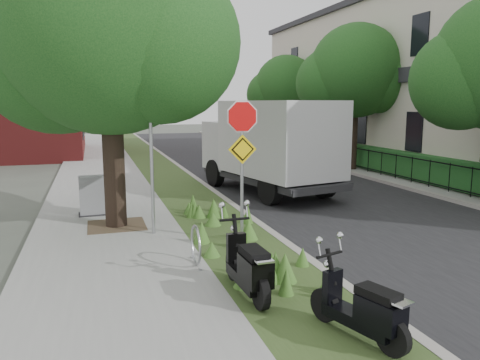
% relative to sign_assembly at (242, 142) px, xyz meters
% --- Properties ---
extents(ground, '(120.00, 120.00, 0.00)m').
position_rel_sign_assembly_xyz_m(ground, '(1.40, -0.58, -2.33)').
color(ground, '#4C5147').
rests_on(ground, ground).
extents(sidewalk_near, '(3.50, 60.00, 0.12)m').
position_rel_sign_assembly_xyz_m(sidewalk_near, '(-2.85, 9.42, -2.27)').
color(sidewalk_near, gray).
rests_on(sidewalk_near, ground).
extents(verge, '(2.00, 60.00, 0.12)m').
position_rel_sign_assembly_xyz_m(verge, '(-0.10, 9.42, -2.27)').
color(verge, '#354B20').
rests_on(verge, ground).
extents(kerb_near, '(0.20, 60.00, 0.13)m').
position_rel_sign_assembly_xyz_m(kerb_near, '(0.90, 9.42, -2.26)').
color(kerb_near, '#9E9991').
rests_on(kerb_near, ground).
extents(road, '(7.00, 60.00, 0.01)m').
position_rel_sign_assembly_xyz_m(road, '(4.40, 9.42, -2.32)').
color(road, black).
rests_on(road, ground).
extents(kerb_far, '(0.20, 60.00, 0.13)m').
position_rel_sign_assembly_xyz_m(kerb_far, '(7.90, 9.42, -2.26)').
color(kerb_far, '#9E9991').
rests_on(kerb_far, ground).
extents(footpath_far, '(3.20, 60.00, 0.12)m').
position_rel_sign_assembly_xyz_m(footpath_far, '(9.60, 9.42, -2.27)').
color(footpath_far, gray).
rests_on(footpath_far, ground).
extents(street_tree_main, '(6.21, 5.54, 7.66)m').
position_rel_sign_assembly_xyz_m(street_tree_main, '(-2.68, 2.28, 2.48)').
color(street_tree_main, black).
rests_on(street_tree_main, ground).
extents(bare_post, '(0.08, 0.08, 4.00)m').
position_rel_sign_assembly_xyz_m(bare_post, '(-1.80, 1.22, -0.21)').
color(bare_post, '#A5A8AD').
rests_on(bare_post, ground).
extents(bike_hoop, '(0.06, 0.78, 0.77)m').
position_rel_sign_assembly_xyz_m(bike_hoop, '(-1.30, -1.18, -1.83)').
color(bike_hoop, '#A5A8AD').
rests_on(bike_hoop, ground).
extents(sign_assembly, '(0.94, 0.08, 3.22)m').
position_rel_sign_assembly_xyz_m(sign_assembly, '(0.00, 0.00, 0.00)').
color(sign_assembly, '#A5A8AD').
rests_on(sign_assembly, ground).
extents(fence_far, '(0.04, 24.00, 1.00)m').
position_rel_sign_assembly_xyz_m(fence_far, '(8.60, 9.42, -1.66)').
color(fence_far, black).
rests_on(fence_far, ground).
extents(hedge_far, '(1.00, 24.00, 1.10)m').
position_rel_sign_assembly_xyz_m(hedge_far, '(9.30, 9.42, -1.66)').
color(hedge_far, '#1A4B1B').
rests_on(hedge_far, footpath_far).
extents(terrace_houses, '(7.40, 26.40, 8.20)m').
position_rel_sign_assembly_xyz_m(terrace_houses, '(12.89, 9.42, 1.83)').
color(terrace_houses, beige).
rests_on(terrace_houses, ground).
extents(brick_building, '(9.40, 10.40, 8.30)m').
position_rel_sign_assembly_xyz_m(brick_building, '(-8.10, 21.42, 1.88)').
color(brick_building, maroon).
rests_on(brick_building, ground).
extents(far_tree_b, '(4.83, 4.31, 6.56)m').
position_rel_sign_assembly_xyz_m(far_tree_b, '(8.34, 9.46, 2.04)').
color(far_tree_b, black).
rests_on(far_tree_b, ground).
extents(far_tree_c, '(4.37, 3.89, 5.93)m').
position_rel_sign_assembly_xyz_m(far_tree_c, '(8.34, 17.46, 1.63)').
color(far_tree_c, black).
rests_on(far_tree_c, ground).
extents(scooter_near, '(0.40, 1.78, 0.85)m').
position_rel_sign_assembly_xyz_m(scooter_near, '(-0.82, -2.97, -1.79)').
color(scooter_near, black).
rests_on(scooter_near, ground).
extents(scooter_far, '(0.66, 1.57, 0.77)m').
position_rel_sign_assembly_xyz_m(scooter_far, '(0.16, -4.74, -1.83)').
color(scooter_far, black).
rests_on(scooter_far, ground).
extents(box_truck, '(3.57, 6.45, 2.76)m').
position_rel_sign_assembly_xyz_m(box_truck, '(2.83, 5.63, -0.53)').
color(box_truck, '#262628').
rests_on(box_truck, ground).
extents(utility_cabinet, '(0.82, 0.56, 1.07)m').
position_rel_sign_assembly_xyz_m(utility_cabinet, '(-3.14, 3.62, -1.69)').
color(utility_cabinet, '#262628').
rests_on(utility_cabinet, ground).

